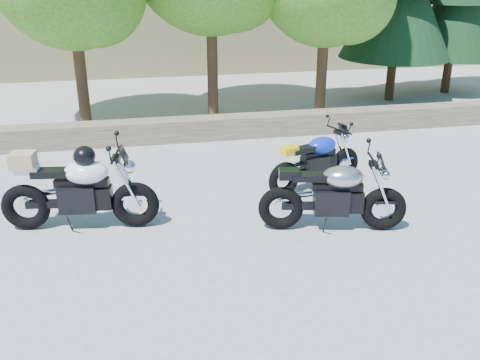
% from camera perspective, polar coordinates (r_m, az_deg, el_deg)
% --- Properties ---
extents(ground, '(90.00, 90.00, 0.00)m').
position_cam_1_polar(ground, '(7.48, 0.02, -8.29)').
color(ground, gray).
rests_on(ground, ground).
extents(stone_wall, '(22.00, 0.55, 0.50)m').
position_cam_1_polar(stone_wall, '(12.41, -5.06, 5.45)').
color(stone_wall, '#4D4533').
rests_on(stone_wall, ground).
extents(silver_bike, '(2.23, 0.80, 1.13)m').
position_cam_1_polar(silver_bike, '(8.13, 9.99, -1.71)').
color(silver_bike, black).
rests_on(silver_bike, ground).
extents(white_bike, '(2.38, 0.75, 1.32)m').
position_cam_1_polar(white_bike, '(8.38, -16.89, -0.91)').
color(white_bike, black).
rests_on(white_bike, ground).
extents(blue_bike, '(1.96, 0.93, 1.02)m').
position_cam_1_polar(blue_bike, '(9.66, 8.16, 1.96)').
color(blue_bike, black).
rests_on(blue_bike, ground).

